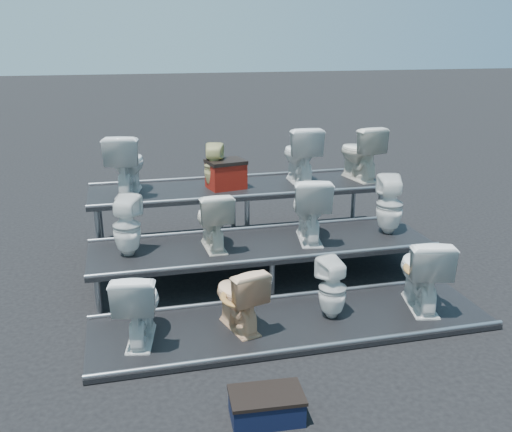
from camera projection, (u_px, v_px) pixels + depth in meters
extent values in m
plane|color=black|center=(262.00, 277.00, 7.21)|extent=(80.00, 80.00, 0.00)
cube|color=black|center=(292.00, 323.00, 6.00)|extent=(4.20, 1.20, 0.06)
cube|color=black|center=(262.00, 261.00, 7.14)|extent=(4.20, 1.20, 0.46)
cube|color=black|center=(240.00, 215.00, 8.28)|extent=(4.20, 1.20, 0.86)
imported|color=white|center=(138.00, 305.00, 5.52)|extent=(0.55, 0.80, 0.76)
imported|color=#E0AF84|center=(239.00, 297.00, 5.75)|extent=(0.56, 0.76, 0.70)
imported|color=white|center=(332.00, 288.00, 5.99)|extent=(0.36, 0.36, 0.66)
imported|color=white|center=(422.00, 271.00, 6.20)|extent=(0.64, 0.90, 0.83)
imported|color=white|center=(127.00, 226.00, 6.60)|extent=(0.43, 0.43, 0.71)
imported|color=silver|center=(213.00, 220.00, 6.82)|extent=(0.43, 0.72, 0.72)
imported|color=white|center=(309.00, 208.00, 7.08)|extent=(0.60, 0.88, 0.83)
imported|color=white|center=(390.00, 205.00, 7.34)|extent=(0.41, 0.42, 0.76)
imported|color=white|center=(126.00, 164.00, 7.67)|extent=(0.63, 0.89, 0.82)
imported|color=#CFC987|center=(214.00, 166.00, 7.97)|extent=(0.35, 0.36, 0.63)
imported|color=white|center=(300.00, 154.00, 8.23)|extent=(0.48, 0.83, 0.84)
imported|color=silver|center=(360.00, 152.00, 8.45)|extent=(0.57, 0.85, 0.81)
cube|color=maroon|center=(226.00, 176.00, 8.02)|extent=(0.56, 0.48, 0.35)
cube|color=black|center=(266.00, 408.00, 4.53)|extent=(0.59, 0.38, 0.20)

